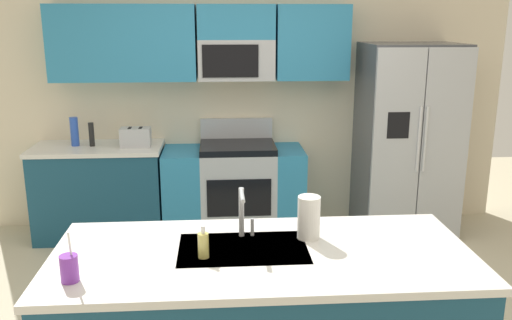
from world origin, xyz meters
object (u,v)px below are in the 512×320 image
Objects in this scene: range_oven at (234,189)px; toaster at (136,137)px; refrigerator at (407,140)px; bottle_blue at (74,132)px; pepper_mill at (92,134)px; drink_cup_purple at (69,268)px; sink_faucet at (243,209)px; soap_dispenser at (203,245)px; paper_towel_roll at (309,217)px.

range_oven is 1.07m from toaster.
bottle_blue is at bearing 178.24° from refrigerator.
refrigerator is (1.69, -0.07, 0.48)m from range_oven.
pepper_mill is 0.91× the size of drink_cup_purple.
sink_faucet is 1.14× the size of drink_cup_purple.
range_oven is 4.86× the size of toaster.
pepper_mill is at bearing 119.67° from sink_faucet.
pepper_mill is 1.32× the size of soap_dispenser.
drink_cup_purple is 1.46× the size of soap_dispenser.
drink_cup_purple is at bearing -76.69° from bottle_blue.
pepper_mill is 0.17m from bottle_blue.
drink_cup_purple is (0.50, -2.77, -0.05)m from pepper_mill.
drink_cup_purple is (-0.84, -2.78, 0.52)m from range_oven.
bottle_blue is (-3.19, 0.10, 0.11)m from refrigerator.
pepper_mill is 0.94× the size of paper_towel_roll.
sink_faucet reaches higher than range_oven.
range_oven is at bearing 98.29° from paper_towel_roll.
soap_dispenser is (-0.23, -2.56, 0.53)m from range_oven.
drink_cup_purple is at bearing -160.05° from paper_towel_roll.
pepper_mill is at bearing 100.21° from drink_cup_purple.
toaster is 1.65× the size of soap_dispenser.
refrigerator reaches higher than sink_faucet.
refrigerator is 6.61× the size of toaster.
refrigerator is at bearing 52.36° from soap_dispenser.
toaster is at bearing 118.85° from paper_towel_roll.
bottle_blue is at bearing 116.20° from soap_dispenser.
pepper_mill is at bearing 178.69° from refrigerator.
bottle_blue is 1.61× the size of soap_dispenser.
soap_dispenser is at bearing -63.80° from bottle_blue.
pepper_mill is (-1.34, -0.00, 0.57)m from range_oven.
sink_faucet is 1.17× the size of paper_towel_roll.
paper_towel_roll is at bearing -54.36° from pepper_mill.
bottle_blue reaches higher than toaster.
sink_faucet is at bearing 175.62° from paper_towel_roll.
soap_dispenser is (1.11, -2.56, -0.04)m from pepper_mill.
pepper_mill reaches higher than toaster.
bottle_blue is at bearing 172.31° from toaster.
pepper_mill is at bearing 125.64° from paper_towel_roll.
range_oven is 2.62m from soap_dispenser.
toaster is (-0.92, -0.05, 0.55)m from range_oven.
drink_cup_purple is 1.26m from paper_towel_roll.
sink_faucet is (-1.71, -2.25, 0.14)m from refrigerator.
drink_cup_purple is (-0.82, -0.46, -0.10)m from sink_faucet.
soap_dispenser is at bearing -66.55° from pepper_mill.
refrigerator reaches higher than drink_cup_purple.
range_oven is at bearing 89.52° from sink_faucet.
refrigerator is at bearing -0.43° from toaster.
paper_towel_roll is (-1.35, -2.28, 0.09)m from refrigerator.
drink_cup_purple reaches higher than toaster.
bottle_blue is at bearing 122.31° from sink_faucet.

